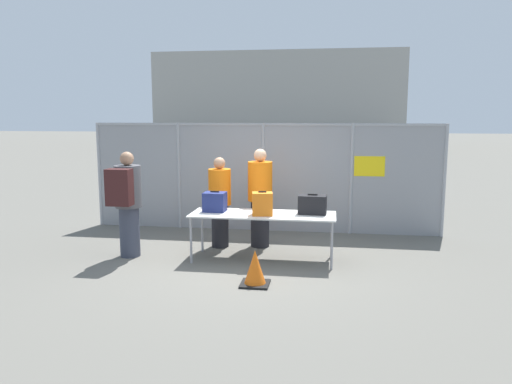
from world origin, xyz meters
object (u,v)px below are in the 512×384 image
object	(u,v)px
utility_trailer	(364,194)
traffic_cone	(255,269)
security_worker_far	(220,201)
security_worker_near	(260,197)
inspection_table	(263,217)
suitcase_navy	(215,202)
suitcase_orange	(262,204)
suitcase_black	(312,205)
traveler_hooded	(127,200)

from	to	relation	value
utility_trailer	traffic_cone	distance (m)	6.45
security_worker_far	traffic_cone	bearing A→B (deg)	129.19
security_worker_near	traffic_cone	world-z (taller)	security_worker_near
utility_trailer	traffic_cone	xyz separation A→B (m)	(-1.89, -6.17, -0.16)
security_worker_near	security_worker_far	distance (m)	0.74
security_worker_far	utility_trailer	size ratio (longest dim) A/B	0.50
inspection_table	security_worker_far	xyz separation A→B (m)	(-0.89, 0.73, 0.11)
suitcase_navy	utility_trailer	bearing A→B (deg)	60.20
suitcase_orange	traffic_cone	size ratio (longest dim) A/B	0.78
inspection_table	security_worker_far	bearing A→B (deg)	140.82
suitcase_black	utility_trailer	distance (m)	4.98
suitcase_navy	traffic_cone	world-z (taller)	suitcase_navy
traveler_hooded	security_worker_far	world-z (taller)	traveler_hooded
traffic_cone	inspection_table	bearing A→B (deg)	92.74
suitcase_black	traveler_hooded	world-z (taller)	traveler_hooded
security_worker_far	inspection_table	bearing A→B (deg)	154.23
security_worker_far	utility_trailer	xyz separation A→B (m)	(2.84, 4.20, -0.46)
suitcase_orange	suitcase_navy	bearing A→B (deg)	166.94
suitcase_orange	security_worker_far	size ratio (longest dim) A/B	0.24
suitcase_navy	security_worker_near	world-z (taller)	security_worker_near
suitcase_black	traveler_hooded	xyz separation A→B (m)	(-3.08, -0.28, 0.04)
suitcase_black	utility_trailer	world-z (taller)	suitcase_black
suitcase_navy	suitcase_black	size ratio (longest dim) A/B	0.79
inspection_table	security_worker_near	bearing A→B (deg)	101.35
traveler_hooded	suitcase_orange	bearing A→B (deg)	-19.47
inspection_table	traffic_cone	size ratio (longest dim) A/B	4.68
suitcase_navy	security_worker_near	xyz separation A→B (m)	(0.66, 0.78, -0.02)
utility_trailer	inspection_table	bearing A→B (deg)	-111.57
suitcase_black	inspection_table	bearing A→B (deg)	-172.30
suitcase_black	security_worker_far	xyz separation A→B (m)	(-1.70, 0.62, -0.09)
suitcase_black	security_worker_near	xyz separation A→B (m)	(-0.98, 0.75, -0.01)
suitcase_orange	traveler_hooded	xyz separation A→B (m)	(-2.28, -0.06, 0.01)
suitcase_orange	security_worker_far	distance (m)	1.24
security_worker_near	utility_trailer	xyz separation A→B (m)	(2.12, 4.07, -0.54)
inspection_table	suitcase_navy	size ratio (longest dim) A/B	6.45
security_worker_near	utility_trailer	distance (m)	4.62
security_worker_near	traffic_cone	xyz separation A→B (m)	(0.23, -2.10, -0.69)
security_worker_far	security_worker_near	bearing A→B (deg)	-156.21
inspection_table	security_worker_near	xyz separation A→B (m)	(-0.17, 0.86, 0.19)
suitcase_navy	security_worker_far	world-z (taller)	security_worker_far
suitcase_navy	traffic_cone	size ratio (longest dim) A/B	0.73
inspection_table	traffic_cone	bearing A→B (deg)	-87.26
suitcase_navy	security_worker_near	distance (m)	1.02
traffic_cone	utility_trailer	bearing A→B (deg)	72.99
traveler_hooded	utility_trailer	bearing A→B (deg)	29.43
security_worker_far	traffic_cone	size ratio (longest dim) A/B	3.23
traveler_hooded	security_worker_near	distance (m)	2.35
suitcase_navy	utility_trailer	distance (m)	5.61
suitcase_navy	utility_trailer	xyz separation A→B (m)	(2.78, 4.85, -0.56)
security_worker_far	traffic_cone	world-z (taller)	security_worker_far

